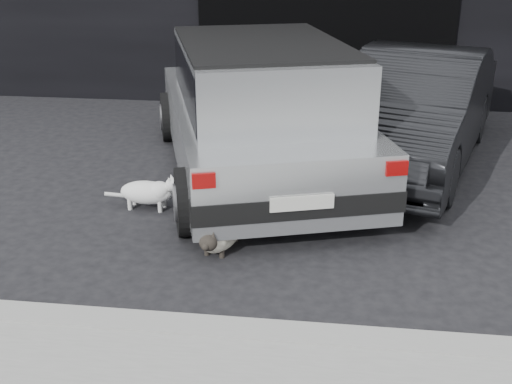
# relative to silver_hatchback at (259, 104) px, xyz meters

# --- Properties ---
(ground) EXTENTS (80.00, 80.00, 0.00)m
(ground) POSITION_rel_silver_hatchback_xyz_m (-0.37, -0.68, -0.86)
(ground) COLOR black
(ground) RESTS_ON ground
(garage_opening) EXTENTS (4.00, 0.10, 2.60)m
(garage_opening) POSITION_rel_silver_hatchback_xyz_m (0.63, 3.31, 0.44)
(garage_opening) COLOR black
(garage_opening) RESTS_ON ground
(curb) EXTENTS (18.00, 0.25, 0.12)m
(curb) POSITION_rel_silver_hatchback_xyz_m (0.63, -3.28, -0.80)
(curb) COLOR gray
(curb) RESTS_ON ground
(silver_hatchback) EXTENTS (3.11, 4.65, 1.58)m
(silver_hatchback) POSITION_rel_silver_hatchback_xyz_m (0.00, 0.00, 0.00)
(silver_hatchback) COLOR silver
(silver_hatchback) RESTS_ON ground
(second_car) EXTENTS (2.60, 4.36, 1.36)m
(second_car) POSITION_rel_silver_hatchback_xyz_m (1.79, 0.68, -0.18)
(second_car) COLOR black
(second_car) RESTS_ON ground
(cat_siamese) EXTENTS (0.40, 0.85, 0.29)m
(cat_siamese) POSITION_rel_silver_hatchback_xyz_m (-0.12, -1.94, -0.73)
(cat_siamese) COLOR beige
(cat_siamese) RESTS_ON ground
(cat_white) EXTENTS (0.82, 0.30, 0.38)m
(cat_white) POSITION_rel_silver_hatchback_xyz_m (-0.99, -1.10, -0.67)
(cat_white) COLOR white
(cat_white) RESTS_ON ground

